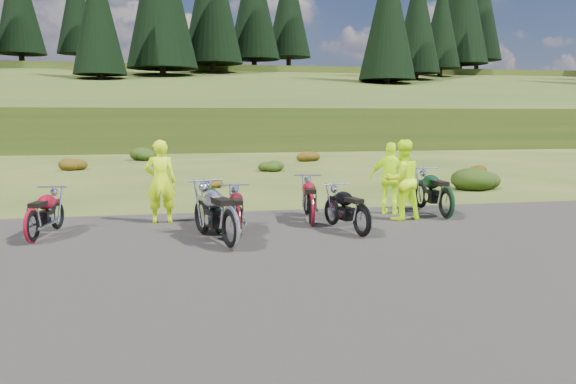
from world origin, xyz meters
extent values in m
plane|color=#324316|center=(0.00, 0.00, 0.00)|extent=(300.00, 300.00, 0.00)
cube|color=black|center=(0.00, -2.00, 0.00)|extent=(20.00, 12.00, 0.04)
cube|color=#2F4316|center=(0.00, 110.00, 0.00)|extent=(300.00, 90.00, 9.17)
cylinder|color=black|center=(-21.00, 69.00, 9.48)|extent=(0.70, 0.70, 2.20)
cylinder|color=black|center=(-15.00, 75.00, 10.27)|extent=(0.70, 0.70, 2.20)
cone|color=black|center=(-15.00, 75.00, 17.67)|extent=(5.72, 5.72, 13.00)
cylinder|color=black|center=(-9.00, 50.00, 5.69)|extent=(0.70, 0.70, 2.20)
cone|color=black|center=(-9.00, 50.00, 12.59)|extent=(5.28, 5.28, 12.00)
cylinder|color=black|center=(-3.00, 56.00, 6.88)|extent=(0.70, 0.70, 2.20)
cylinder|color=black|center=(3.00, 62.00, 8.08)|extent=(0.70, 0.70, 2.20)
cylinder|color=black|center=(9.00, 68.00, 9.28)|extent=(0.70, 0.70, 2.20)
cylinder|color=black|center=(15.00, 74.00, 10.27)|extent=(0.70, 0.70, 2.20)
cone|color=black|center=(15.00, 74.00, 18.67)|extent=(6.60, 6.60, 15.00)
cylinder|color=black|center=(21.00, 49.00, 5.49)|extent=(0.70, 0.70, 2.20)
cone|color=black|center=(21.00, 49.00, 13.39)|extent=(6.16, 6.16, 14.00)
cylinder|color=black|center=(27.00, 55.00, 6.68)|extent=(0.70, 0.70, 2.20)
cone|color=black|center=(27.00, 55.00, 14.08)|extent=(5.72, 5.72, 13.00)
cylinder|color=black|center=(33.00, 61.00, 7.88)|extent=(0.70, 0.70, 2.20)
cone|color=black|center=(33.00, 61.00, 14.78)|extent=(5.28, 5.28, 12.00)
cylinder|color=black|center=(39.00, 67.00, 9.08)|extent=(0.70, 0.70, 2.20)
cone|color=black|center=(39.00, 67.00, 18.98)|extent=(7.92, 7.92, 18.00)
cylinder|color=black|center=(45.00, 73.00, 10.27)|extent=(0.70, 0.70, 2.20)
cone|color=black|center=(45.00, 73.00, 19.67)|extent=(7.48, 7.48, 17.00)
ellipsoid|color=#5F310B|center=(-6.20, 16.60, 0.38)|extent=(1.30, 1.30, 0.77)
ellipsoid|color=#1C360D|center=(-3.30, 21.90, 0.46)|extent=(1.56, 1.56, 0.92)
ellipsoid|color=#5F310B|center=(-0.40, 9.20, 0.23)|extent=(0.77, 0.77, 0.45)
ellipsoid|color=#1C360D|center=(2.50, 14.50, 0.31)|extent=(1.03, 1.03, 0.61)
ellipsoid|color=#5F310B|center=(5.40, 19.80, 0.38)|extent=(1.30, 1.30, 0.77)
ellipsoid|color=#1C360D|center=(8.30, 7.10, 0.46)|extent=(1.56, 1.56, 0.92)
ellipsoid|color=#5F310B|center=(11.20, 12.40, 0.23)|extent=(0.77, 0.77, 0.45)
imported|color=#C9FA0D|center=(-1.87, 2.80, 0.93)|extent=(0.68, 0.45, 1.87)
imported|color=#C9FA0D|center=(3.58, 2.15, 0.93)|extent=(0.99, 0.82, 1.85)
imported|color=#C9FA0D|center=(3.62, 2.95, 0.88)|extent=(1.11, 0.87, 1.76)
camera|label=1|loc=(-1.45, -9.94, 2.40)|focal=35.00mm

